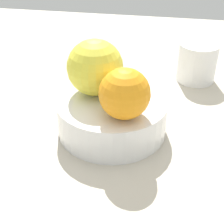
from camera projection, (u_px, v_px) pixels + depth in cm
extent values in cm
cube|color=#BCB29E|center=(112.00, 135.00, 47.35)|extent=(110.00, 110.00, 2.00)
cylinder|color=white|center=(112.00, 127.00, 46.58)|extent=(9.45, 9.45, 0.80)
cylinder|color=white|center=(112.00, 115.00, 45.45)|extent=(15.24, 15.24, 4.94)
sphere|color=yellow|center=(95.00, 67.00, 43.71)|extent=(7.68, 7.68, 7.68)
sphere|color=orange|center=(125.00, 94.00, 39.13)|extent=(6.34, 6.34, 6.34)
cylinder|color=white|center=(197.00, 62.00, 57.89)|extent=(6.81, 6.81, 6.84)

